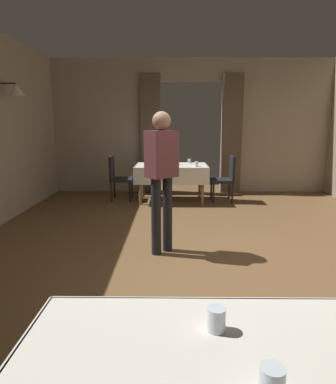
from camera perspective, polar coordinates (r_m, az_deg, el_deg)
The scene contains 12 objects.
ground at distance 4.10m, azimuth 6.82°, elevation -11.36°, with size 10.08×10.08×0.00m, color brown.
wall_back at distance 7.95m, azimuth 3.88°, elevation 10.99°, with size 6.40×0.27×3.00m.
dining_table_mid at distance 6.96m, azimuth 0.57°, elevation 3.72°, with size 1.46×0.94×0.75m.
chair_mid_right at distance 7.03m, azimuth 9.71°, elevation 2.56°, with size 0.44×0.44×0.93m.
chair_mid_left at distance 7.13m, azimuth -8.44°, elevation 2.73°, with size 0.44×0.44×0.93m.
glass_near_a at distance 1.24m, azimuth 17.04°, elevation -28.19°, with size 0.08×0.08×0.10m, color silver.
glass_near_b at distance 1.49m, azimuth 8.13°, elevation -20.40°, with size 0.08×0.08×0.10m, color silver.
glass_mid_a at distance 7.03m, azimuth 1.52°, elevation 5.04°, with size 0.08×0.08×0.10m, color silver.
glass_mid_b at distance 6.69m, azimuth 4.81°, elevation 4.71°, with size 0.07×0.07×0.10m, color silver.
glass_mid_c at distance 7.26m, azimuth 3.60°, elevation 5.21°, with size 0.07×0.07×0.09m, color silver.
glass_mid_d at distance 6.76m, azimuth -3.29°, elevation 4.84°, with size 0.07×0.07×0.11m, color silver.
person_waiter_by_doorway at distance 4.06m, azimuth -1.06°, elevation 3.54°, with size 0.41×0.40×1.72m.
Camera 1 is at (-0.43, -3.75, 1.58)m, focal length 31.80 mm.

